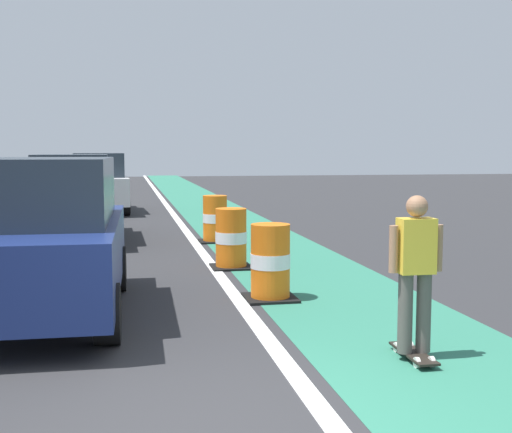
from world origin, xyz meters
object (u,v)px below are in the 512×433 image
at_px(traffic_barrel_back, 215,219).
at_px(pedestrian_crossing, 6,193).
at_px(traffic_barrel_mid, 231,239).
at_px(traffic_barrel_front, 270,263).
at_px(parked_suv_second, 73,197).
at_px(parked_suv_third, 99,182).
at_px(skateboarder_on_lane, 415,272).
at_px(parked_suv_nearest, 46,237).

relative_size(traffic_barrel_back, pedestrian_crossing, 0.68).
bearing_deg(traffic_barrel_mid, traffic_barrel_front, -86.66).
height_order(traffic_barrel_mid, pedestrian_crossing, pedestrian_crossing).
relative_size(traffic_barrel_mid, pedestrian_crossing, 0.68).
bearing_deg(parked_suv_second, parked_suv_third, 87.59).
height_order(skateboarder_on_lane, parked_suv_third, parked_suv_third).
xyz_separation_m(skateboarder_on_lane, traffic_barrel_mid, (-1.00, 5.62, -0.38)).
xyz_separation_m(parked_suv_second, traffic_barrel_front, (3.24, -7.01, -0.50)).
height_order(parked_suv_nearest, pedestrian_crossing, parked_suv_nearest).
distance_m(parked_suv_nearest, parked_suv_second, 7.39).
height_order(traffic_barrel_mid, traffic_barrel_back, same).
xyz_separation_m(traffic_barrel_front, traffic_barrel_back, (0.02, 6.11, 0.00)).
relative_size(traffic_barrel_front, traffic_barrel_back, 1.00).
bearing_deg(traffic_barrel_mid, parked_suv_second, 125.21).
distance_m(traffic_barrel_mid, pedestrian_crossing, 10.45).
bearing_deg(traffic_barrel_mid, parked_suv_nearest, -133.62).
relative_size(parked_suv_nearest, pedestrian_crossing, 2.88).
bearing_deg(parked_suv_nearest, skateboarder_on_lane, -33.93).
height_order(parked_suv_third, pedestrian_crossing, parked_suv_third).
height_order(traffic_barrel_front, pedestrian_crossing, pedestrian_crossing).
bearing_deg(skateboarder_on_lane, pedestrian_crossing, 113.61).
relative_size(skateboarder_on_lane, parked_suv_second, 0.36).
distance_m(skateboarder_on_lane, pedestrian_crossing, 15.91).
xyz_separation_m(skateboarder_on_lane, traffic_barrel_back, (-0.83, 9.10, -0.38)).
height_order(parked_suv_second, parked_suv_third, same).
distance_m(parked_suv_nearest, traffic_barrel_back, 7.19).
bearing_deg(skateboarder_on_lane, traffic_barrel_front, 105.88).
distance_m(parked_suv_nearest, traffic_barrel_front, 3.09).
bearing_deg(traffic_barrel_mid, skateboarder_on_lane, -79.88).
height_order(parked_suv_second, traffic_barrel_back, parked_suv_second).
bearing_deg(traffic_barrel_back, parked_suv_nearest, -115.11).
height_order(skateboarder_on_lane, traffic_barrel_back, skateboarder_on_lane).
xyz_separation_m(parked_suv_second, traffic_barrel_mid, (3.09, -4.37, -0.50)).
xyz_separation_m(parked_suv_nearest, traffic_barrel_back, (3.04, 6.49, -0.50)).
xyz_separation_m(parked_suv_nearest, pedestrian_crossing, (-2.50, 11.97, -0.17)).
height_order(skateboarder_on_lane, parked_suv_nearest, parked_suv_nearest).
height_order(parked_suv_second, traffic_barrel_front, parked_suv_second).
relative_size(traffic_barrel_front, traffic_barrel_mid, 1.00).
height_order(parked_suv_second, traffic_barrel_mid, parked_suv_second).
bearing_deg(traffic_barrel_front, parked_suv_nearest, -172.85).
xyz_separation_m(parked_suv_second, traffic_barrel_back, (3.26, -0.90, -0.50)).
bearing_deg(parked_suv_third, parked_suv_second, -92.41).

